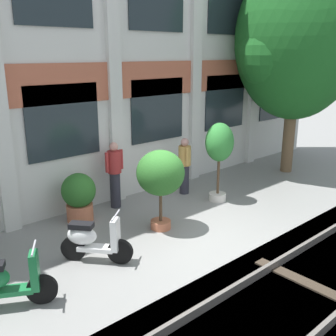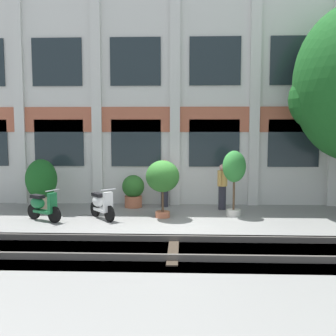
% 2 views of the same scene
% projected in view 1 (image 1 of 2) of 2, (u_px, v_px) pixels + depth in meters
% --- Properties ---
extents(ground_plane, '(80.00, 80.00, 0.00)m').
position_uv_depth(ground_plane, '(194.00, 234.00, 8.47)').
color(ground_plane, gray).
extents(apartment_facade, '(17.35, 0.64, 7.98)m').
position_uv_depth(apartment_facade, '(106.00, 44.00, 9.59)').
color(apartment_facade, silver).
rests_on(apartment_facade, ground).
extents(rail_tracks, '(24.99, 2.80, 0.43)m').
position_uv_depth(rail_tracks, '(307.00, 294.00, 6.60)').
color(rail_tracks, '#5B5449').
rests_on(rail_tracks, ground).
extents(broadleaf_tree, '(3.94, 3.76, 6.65)m').
position_uv_depth(broadleaf_tree, '(297.00, 42.00, 11.88)').
color(broadleaf_tree, brown).
rests_on(broadleaf_tree, ground).
extents(potted_plant_fluted_column, '(0.78, 0.78, 1.14)m').
position_uv_depth(potted_plant_fluted_column, '(79.00, 196.00, 9.02)').
color(potted_plant_fluted_column, '#B76647').
rests_on(potted_plant_fluted_column, ground).
extents(potted_plant_low_pan, '(1.04, 1.04, 1.79)m').
position_uv_depth(potted_plant_low_pan, '(160.00, 175.00, 8.42)').
color(potted_plant_low_pan, '#B76647').
rests_on(potted_plant_low_pan, ground).
extents(potted_plant_tall_urn, '(0.73, 0.73, 2.08)m').
position_uv_depth(potted_plant_tall_urn, '(219.00, 146.00, 10.02)').
color(potted_plant_tall_urn, beige).
rests_on(potted_plant_tall_urn, ground).
extents(scooter_near_curb, '(0.96, 1.11, 0.98)m').
position_uv_depth(scooter_near_curb, '(93.00, 240.00, 7.26)').
color(scooter_near_curb, black).
rests_on(scooter_near_curb, ground).
extents(scooter_second_parked, '(1.25, 0.80, 0.98)m').
position_uv_depth(scooter_second_parked, '(5.00, 282.00, 5.93)').
color(scooter_second_parked, black).
rests_on(scooter_second_parked, ground).
extents(resident_by_doorway, '(0.34, 0.49, 1.56)m').
position_uv_depth(resident_by_doorway, '(185.00, 164.00, 10.74)').
color(resident_by_doorway, '#282833').
rests_on(resident_by_doorway, ground).
extents(resident_watching_tracks, '(0.53, 0.34, 1.68)m').
position_uv_depth(resident_watching_tracks, '(115.00, 173.00, 9.74)').
color(resident_watching_tracks, '#282833').
rests_on(resident_watching_tracks, ground).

